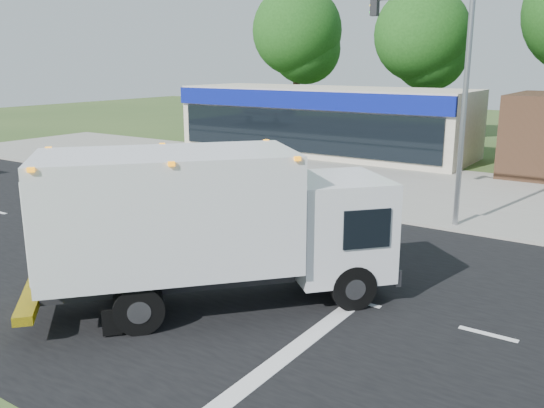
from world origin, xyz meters
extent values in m
plane|color=#385123|center=(0.00, 0.00, 0.00)|extent=(120.00, 120.00, 0.00)
cube|color=black|center=(0.00, 0.00, 0.00)|extent=(60.00, 14.00, 0.02)
cube|color=gray|center=(0.00, 8.20, 0.06)|extent=(60.00, 2.40, 0.12)
cube|color=gray|center=(0.00, 14.00, 0.01)|extent=(60.00, 9.00, 0.02)
cube|color=silver|center=(-9.00, 0.00, 0.02)|extent=(1.20, 0.15, 0.01)
cube|color=silver|center=(-6.00, 0.00, 0.02)|extent=(1.20, 0.15, 0.01)
cube|color=silver|center=(-3.00, 0.00, 0.02)|extent=(1.20, 0.15, 0.01)
cube|color=silver|center=(0.00, 0.00, 0.02)|extent=(1.20, 0.15, 0.01)
cube|color=silver|center=(3.00, 0.00, 0.02)|extent=(1.20, 0.15, 0.01)
cube|color=silver|center=(6.00, 0.00, 0.02)|extent=(1.20, 0.15, 0.01)
cube|color=silver|center=(3.00, -3.00, 0.02)|extent=(0.40, 7.00, 0.01)
cube|color=black|center=(-0.37, -2.68, 0.78)|extent=(4.51, 4.87, 0.39)
cube|color=white|center=(2.25, 0.26, 1.72)|extent=(3.25, 3.24, 2.33)
cube|color=black|center=(2.95, 1.04, 1.94)|extent=(1.68, 1.52, 1.00)
cube|color=white|center=(-0.37, -2.68, 2.33)|extent=(5.67, 5.90, 2.60)
cube|color=silver|center=(-2.23, -4.76, 2.27)|extent=(1.70, 1.52, 2.10)
cube|color=yellow|center=(-2.36, -4.91, 0.61)|extent=(2.24, 2.06, 0.20)
cube|color=orange|center=(-0.37, -2.68, 3.60)|extent=(5.55, 5.77, 0.09)
cylinder|color=black|center=(1.50, 1.00, 0.53)|extent=(0.96, 1.01, 1.06)
cylinder|color=black|center=(3.07, -0.40, 0.53)|extent=(0.96, 1.01, 1.06)
cylinder|color=black|center=(-1.71, -2.52, 0.53)|extent=(0.96, 1.01, 1.06)
cylinder|color=black|center=(-0.06, -3.99, 0.53)|extent=(0.96, 1.01, 1.06)
imported|color=tan|center=(-4.37, -1.85, 0.89)|extent=(0.75, 0.61, 1.79)
sphere|color=white|center=(-4.37, -1.85, 1.76)|extent=(0.28, 0.28, 0.28)
cube|color=#C0B59F|center=(-9.00, 20.00, 2.00)|extent=(18.00, 6.00, 4.00)
cube|color=navy|center=(-9.00, 16.95, 3.40)|extent=(18.00, 0.30, 1.00)
cube|color=black|center=(-9.00, 16.95, 1.60)|extent=(17.00, 0.12, 2.40)
cylinder|color=gray|center=(3.00, 7.60, 4.00)|extent=(0.18, 0.18, 8.00)
cube|color=black|center=(-0.30, 7.60, 7.40)|extent=(0.25, 0.25, 0.70)
cylinder|color=#332114|center=(-16.00, 28.00, 3.67)|extent=(0.56, 0.56, 7.35)
sphere|color=#194714|center=(-16.00, 28.00, 7.88)|extent=(6.93, 6.93, 6.93)
sphere|color=#194714|center=(-15.50, 28.50, 6.51)|extent=(5.46, 5.46, 5.46)
cylinder|color=#332114|center=(-6.00, 28.00, 3.43)|extent=(0.56, 0.56, 6.86)
sphere|color=#194714|center=(-6.00, 28.00, 7.35)|extent=(6.47, 6.47, 6.47)
sphere|color=#194714|center=(-5.50, 28.50, 6.08)|extent=(5.10, 5.10, 5.10)
camera|label=1|loc=(8.40, -11.59, 5.52)|focal=38.00mm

